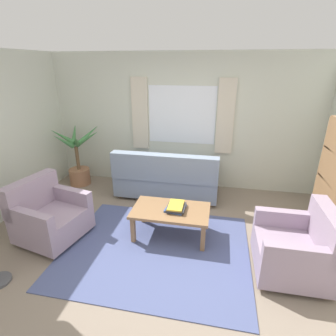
% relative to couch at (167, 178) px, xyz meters
% --- Properties ---
extents(ground_plane, '(6.24, 6.24, 0.00)m').
position_rel_couch_xyz_m(ground_plane, '(0.17, -1.58, -0.37)').
color(ground_plane, gray).
extents(wall_back, '(5.32, 0.12, 2.60)m').
position_rel_couch_xyz_m(wall_back, '(0.17, 0.68, 0.93)').
color(wall_back, beige).
rests_on(wall_back, ground_plane).
extents(window_with_curtains, '(1.98, 0.07, 1.40)m').
position_rel_couch_xyz_m(window_with_curtains, '(0.17, 0.60, 1.08)').
color(window_with_curtains, white).
extents(area_rug, '(2.49, 2.01, 0.01)m').
position_rel_couch_xyz_m(area_rug, '(0.17, -1.58, -0.36)').
color(area_rug, '#4C5684').
rests_on(area_rug, ground_plane).
extents(couch, '(1.90, 0.82, 0.92)m').
position_rel_couch_xyz_m(couch, '(0.00, 0.00, 0.00)').
color(couch, gray).
rests_on(couch, ground_plane).
extents(armchair_left, '(0.98, 1.00, 0.88)m').
position_rel_couch_xyz_m(armchair_left, '(-1.40, -1.59, -0.01)').
color(armchair_left, '#998499').
rests_on(armchair_left, ground_plane).
extents(armchair_right, '(0.82, 0.84, 0.88)m').
position_rel_couch_xyz_m(armchair_right, '(1.91, -1.66, -0.01)').
color(armchair_right, '#998499').
rests_on(armchair_right, ground_plane).
extents(coffee_table, '(1.10, 0.64, 0.44)m').
position_rel_couch_xyz_m(coffee_table, '(0.31, -1.22, 0.01)').
color(coffee_table, olive).
rests_on(coffee_table, ground_plane).
extents(book_stack_on_table, '(0.29, 0.33, 0.07)m').
position_rel_couch_xyz_m(book_stack_on_table, '(0.38, -1.21, 0.11)').
color(book_stack_on_table, '#335199').
rests_on(book_stack_on_table, coffee_table).
extents(potted_plant, '(1.11, 0.93, 1.23)m').
position_rel_couch_xyz_m(potted_plant, '(-1.90, 0.19, 0.10)').
color(potted_plant, '#9E6B4C').
rests_on(potted_plant, ground_plane).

